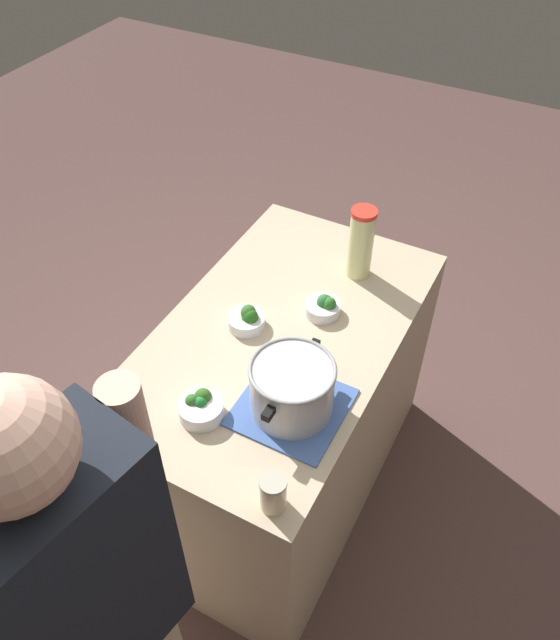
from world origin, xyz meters
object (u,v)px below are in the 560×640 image
object	(u,v)px
broccoli_bowl_front	(324,306)
cooking_pot	(292,387)
mason_jar	(273,493)
broccoli_bowl_back	(201,407)
lemonade_pitcher	(361,243)
person_cook	(103,628)
broccoli_bowl_center	(247,319)

from	to	relation	value
broccoli_bowl_front	cooking_pot	bearing A→B (deg)	12.23
mason_jar	cooking_pot	bearing A→B (deg)	-161.45
broccoli_bowl_back	cooking_pot	bearing A→B (deg)	122.51
lemonade_pitcher	person_cook	bearing A→B (deg)	0.33
broccoli_bowl_center	broccoli_bowl_back	size ratio (longest dim) A/B	0.94
broccoli_bowl_front	broccoli_bowl_back	bearing A→B (deg)	-13.57
broccoli_bowl_front	person_cook	distance (m)	1.16
lemonade_pitcher	broccoli_bowl_center	bearing A→B (deg)	-27.24
broccoli_bowl_front	person_cook	xyz separation A→B (m)	(1.16, 0.03, 0.05)
mason_jar	broccoli_bowl_center	size ratio (longest dim) A/B	0.92
broccoli_bowl_back	broccoli_bowl_front	bearing A→B (deg)	166.43
cooking_pot	broccoli_bowl_center	distance (m)	0.37
broccoli_bowl_center	person_cook	world-z (taller)	person_cook
broccoli_bowl_front	broccoli_bowl_center	size ratio (longest dim) A/B	0.97
mason_jar	broccoli_bowl_front	world-z (taller)	mason_jar
lemonade_pitcher	broccoli_bowl_back	size ratio (longest dim) A/B	2.06
cooking_pot	person_cook	world-z (taller)	person_cook
lemonade_pitcher	broccoli_bowl_front	bearing A→B (deg)	-4.70
broccoli_bowl_front	broccoli_bowl_center	distance (m)	0.26
lemonade_pitcher	broccoli_bowl_back	xyz separation A→B (m)	(0.79, -0.15, -0.10)
person_cook	broccoli_bowl_front	bearing A→B (deg)	-178.62
broccoli_bowl_center	lemonade_pitcher	bearing A→B (deg)	152.76
cooking_pot	broccoli_bowl_center	world-z (taller)	cooking_pot
broccoli_bowl_back	mason_jar	bearing A→B (deg)	63.88
cooking_pot	lemonade_pitcher	size ratio (longest dim) A/B	1.16
lemonade_pitcher	person_cook	world-z (taller)	person_cook
broccoli_bowl_front	person_cook	world-z (taller)	person_cook
mason_jar	lemonade_pitcher	bearing A→B (deg)	-169.96
mason_jar	broccoli_bowl_front	xyz separation A→B (m)	(-0.70, -0.19, -0.03)
cooking_pot	lemonade_pitcher	bearing A→B (deg)	-174.02
mason_jar	person_cook	distance (m)	0.49
mason_jar	broccoli_bowl_back	distance (m)	0.36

